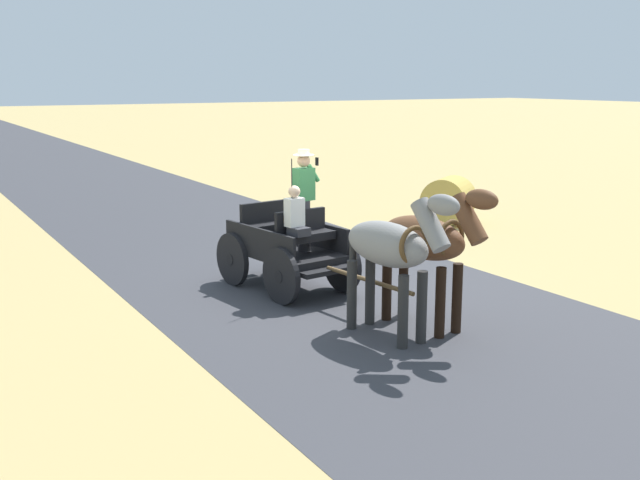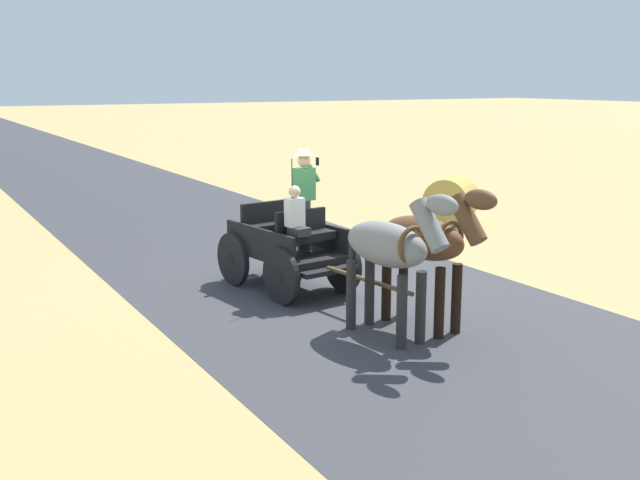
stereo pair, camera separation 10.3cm
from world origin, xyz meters
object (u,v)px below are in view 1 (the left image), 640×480
at_px(hay_bale, 448,201).
at_px(horse_near_side, 428,242).
at_px(horse_drawn_carriage, 289,244).
at_px(horse_off_side, 392,248).

bearing_deg(hay_bale, horse_near_side, 48.51).
distance_m(horse_drawn_carriage, hay_bale, 7.40).
bearing_deg(horse_near_side, horse_off_side, 7.74).
xyz_separation_m(horse_near_side, hay_bale, (-5.73, -6.48, -0.72)).
distance_m(horse_drawn_carriage, horse_near_side, 3.09).
relative_size(horse_off_side, hay_bale, 1.84).
bearing_deg(horse_near_side, horse_drawn_carriage, -75.49).
bearing_deg(hay_bale, horse_drawn_carriage, 28.52).
xyz_separation_m(horse_drawn_carriage, horse_off_side, (-0.05, 3.05, 0.51)).
distance_m(horse_near_side, horse_off_side, 0.72).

